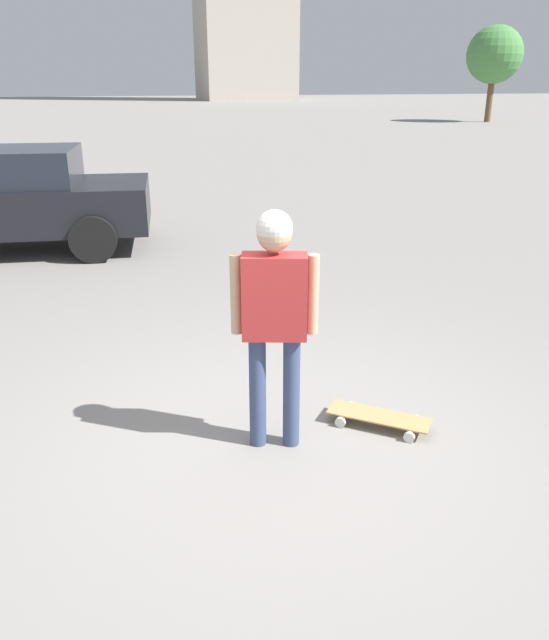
# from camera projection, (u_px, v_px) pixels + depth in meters

# --- Properties ---
(ground_plane) EXTENTS (220.00, 220.00, 0.00)m
(ground_plane) POSITION_uv_depth(u_px,v_px,m) (274.00, 443.00, 4.46)
(ground_plane) COLOR gray
(person) EXTENTS (0.56, 0.31, 1.68)m
(person) POSITION_uv_depth(u_px,v_px,m) (274.00, 304.00, 4.08)
(person) COLOR #38476B
(person) RESTS_ON ground_plane
(skateboard) EXTENTS (0.73, 0.66, 0.09)m
(skateboard) POSITION_uv_depth(u_px,v_px,m) (379.00, 417.00, 4.66)
(skateboard) COLOR tan
(skateboard) RESTS_ON ground_plane
(car_parked_near) EXTENTS (4.23, 2.35, 1.51)m
(car_parked_near) POSITION_uv_depth(u_px,v_px,m) (11.00, 199.00, 9.28)
(car_parked_near) COLOR black
(car_parked_near) RESTS_ON ground_plane
(tree_distant) EXTENTS (3.35, 3.35, 5.57)m
(tree_distant) POSITION_uv_depth(u_px,v_px,m) (495.00, 55.00, 37.70)
(tree_distant) COLOR brown
(tree_distant) RESTS_ON ground_plane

